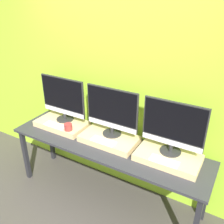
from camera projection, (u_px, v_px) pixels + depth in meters
ground_plane at (93, 212)px, 2.88m from camera, size 12.00×12.00×0.00m
wall_back at (123, 89)px, 2.82m from camera, size 8.00×0.04×2.60m
workbench at (106, 150)px, 2.81m from camera, size 2.31×0.60×0.76m
wooden_riser_left at (62, 124)px, 3.12m from camera, size 0.64×0.36×0.07m
monitor_left at (63, 98)px, 3.02m from camera, size 0.62×0.21×0.55m
keyboard_left at (55, 125)px, 3.00m from camera, size 0.28×0.10×0.01m
mug at (68, 127)px, 2.90m from camera, size 0.09×0.09×0.08m
wooden_riser_center at (109, 139)px, 2.81m from camera, size 0.64×0.36×0.07m
monitor_center at (112, 111)px, 2.71m from camera, size 0.62×0.21×0.55m
keyboard_center at (103, 141)px, 2.69m from camera, size 0.28×0.10×0.01m
wooden_riser_right at (168, 158)px, 2.50m from camera, size 0.64×0.36×0.07m
monitor_right at (173, 126)px, 2.40m from camera, size 0.62×0.21×0.55m
keyboard_right at (164, 161)px, 2.39m from camera, size 0.28×0.10×0.01m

